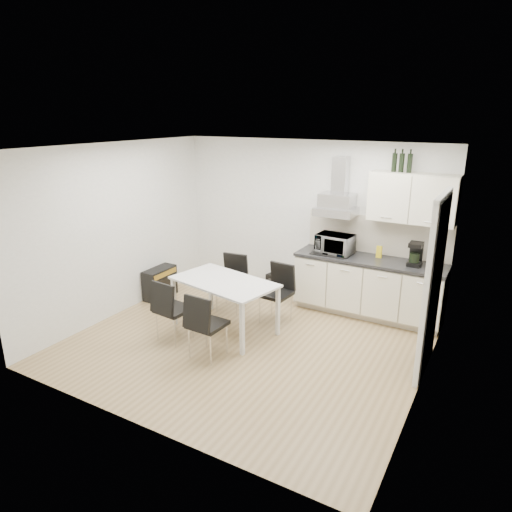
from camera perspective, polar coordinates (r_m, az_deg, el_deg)
The scene contains 15 objects.
ground at distance 6.32m, azimuth -1.21°, elevation -10.80°, with size 4.50×4.50×0.00m, color tan.
wall_back at distance 7.55m, azimuth 6.51°, elevation 4.38°, with size 4.50×0.10×2.60m, color white.
wall_front at distance 4.33m, azimuth -15.03°, elevation -6.19°, with size 4.50×0.10×2.60m, color white.
wall_left at distance 7.20m, azimuth -16.89°, elevation 3.08°, with size 0.10×4.00×2.60m, color white.
wall_right at distance 5.11m, azimuth 20.98°, elevation -3.12°, with size 0.10×4.00×2.60m, color white.
ceiling at distance 5.58m, azimuth -1.39°, elevation 13.41°, with size 4.50×4.50×0.00m, color white.
doorway at distance 5.71m, azimuth 21.22°, elevation -3.68°, with size 0.08×1.04×2.10m, color white.
kitchenette at distance 7.07m, azimuth 14.39°, elevation -0.94°, with size 2.22×0.64×2.52m.
dining_table at distance 6.43m, azimuth -3.99°, elevation -3.75°, with size 1.59×1.10×0.75m.
chair_far_left at distance 7.16m, azimuth -3.17°, elevation -3.46°, with size 0.44×0.50×0.88m, color black, non-canonical shape.
chair_far_right at distance 6.74m, azimuth 2.47°, elevation -4.84°, with size 0.44×0.50×0.88m, color black, non-canonical shape.
chair_near_left at distance 6.32m, azimuth -10.20°, elevation -6.67°, with size 0.44×0.50×0.88m, color black, non-canonical shape.
chair_near_right at distance 5.84m, azimuth -6.07°, elevation -8.57°, with size 0.44×0.50×0.88m, color black, non-canonical shape.
guitar_amp at distance 7.87m, azimuth -11.92°, elevation -3.29°, with size 0.27×0.62×0.51m.
floor_speaker at distance 8.04m, azimuth 2.04°, elevation -3.28°, with size 0.18×0.16×0.30m, color black.
Camera 1 is at (2.86, -4.78, 2.99)m, focal length 32.00 mm.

